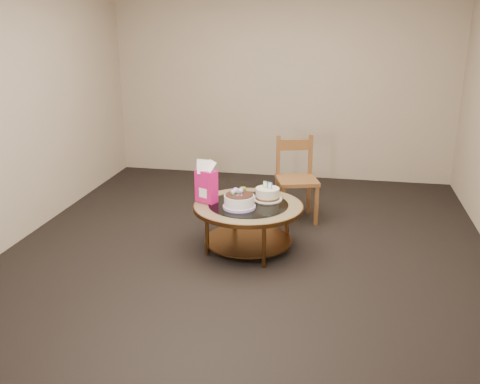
% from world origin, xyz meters
% --- Properties ---
extents(ground, '(5.00, 5.00, 0.00)m').
position_xyz_m(ground, '(0.00, 0.00, 0.00)').
color(ground, black).
rests_on(ground, ground).
extents(room_walls, '(4.52, 5.02, 2.61)m').
position_xyz_m(room_walls, '(0.00, 0.00, 1.54)').
color(room_walls, tan).
rests_on(room_walls, ground).
extents(coffee_table, '(1.02, 1.02, 0.46)m').
position_xyz_m(coffee_table, '(0.00, -0.00, 0.38)').
color(coffee_table, brown).
rests_on(coffee_table, ground).
extents(decorated_cake, '(0.30, 0.30, 0.17)m').
position_xyz_m(decorated_cake, '(-0.06, -0.11, 0.51)').
color(decorated_cake, '#BD9CDD').
rests_on(decorated_cake, coffee_table).
extents(cream_cake, '(0.28, 0.28, 0.18)m').
position_xyz_m(cream_cake, '(0.16, 0.16, 0.51)').
color(cream_cake, silver).
rests_on(cream_cake, coffee_table).
extents(gift_bag, '(0.22, 0.20, 0.39)m').
position_xyz_m(gift_bag, '(-0.39, -0.00, 0.65)').
color(gift_bag, '#CC1372').
rests_on(gift_bag, coffee_table).
extents(pillar_candle, '(0.12, 0.12, 0.09)m').
position_xyz_m(pillar_candle, '(-0.10, 0.24, 0.49)').
color(pillar_candle, tan).
rests_on(pillar_candle, coffee_table).
extents(dining_chair, '(0.51, 0.51, 0.90)m').
position_xyz_m(dining_chair, '(0.36, 0.91, 0.45)').
color(dining_chair, brown).
rests_on(dining_chair, ground).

